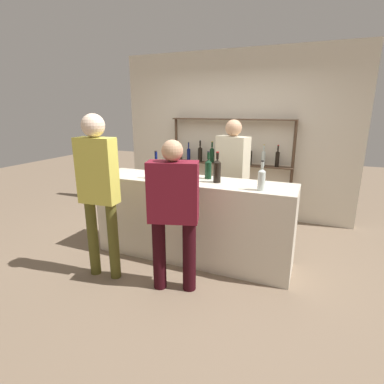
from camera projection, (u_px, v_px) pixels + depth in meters
name	position (u px, v px, depth m)	size (l,w,h in m)	color
ground_plane	(192.00, 257.00, 3.91)	(16.00, 16.00, 0.00)	#7A6651
bar_counter	(192.00, 220.00, 3.77)	(2.47, 0.59, 1.03)	beige
back_wall	(234.00, 136.00, 5.21)	(4.07, 0.12, 2.80)	beige
back_shelf	(230.00, 153.00, 5.13)	(2.11, 0.18, 1.70)	#4C3828
counter_bottle_0	(217.00, 170.00, 3.46)	(0.09, 0.09, 0.36)	black
counter_bottle_1	(262.00, 179.00, 3.13)	(0.08, 0.08, 0.32)	silver
counter_bottle_2	(208.00, 168.00, 3.65)	(0.08, 0.08, 0.34)	black
counter_bottle_3	(156.00, 168.00, 3.65)	(0.09, 0.09, 0.34)	#0F1956
counter_bottle_4	(181.00, 168.00, 3.75)	(0.08, 0.08, 0.32)	black
customer_center	(173.00, 208.00, 2.98)	(0.54, 0.35, 1.58)	black
customer_left	(98.00, 184.00, 3.19)	(0.43, 0.24, 1.82)	brown
server_behind_counter	(232.00, 171.00, 4.23)	(0.50, 0.33, 1.72)	#575347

